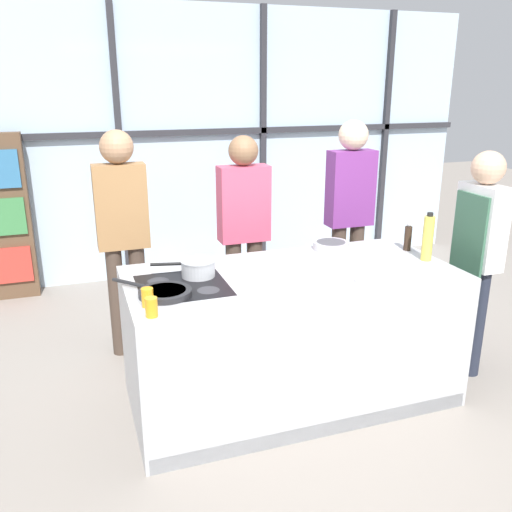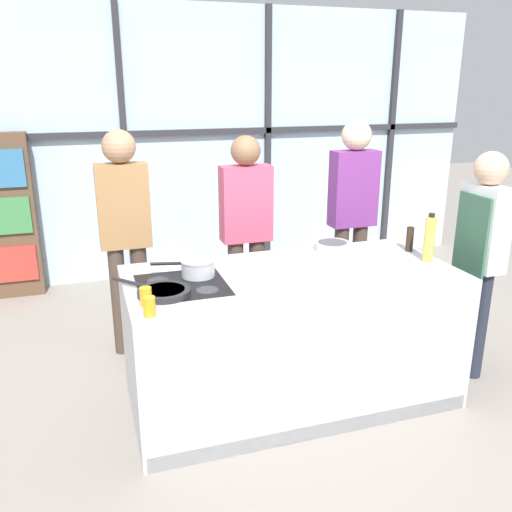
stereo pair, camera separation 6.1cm
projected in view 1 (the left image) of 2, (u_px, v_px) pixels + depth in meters
ground_plane at (290, 395)px, 3.70m from camera, size 18.00×18.00×0.00m
back_window_wall at (193, 145)px, 5.74m from camera, size 6.40×0.10×2.80m
bookshelf at (4, 218)px, 5.16m from camera, size 0.48×0.19×1.60m
demo_island at (291, 336)px, 3.56m from camera, size 2.09×0.98×0.89m
chef at (477, 248)px, 3.77m from camera, size 0.23×0.36×1.61m
spectator_far_left at (123, 227)px, 4.00m from camera, size 0.38×0.24×1.72m
spectator_center_left at (244, 225)px, 4.31m from camera, size 0.40×0.23×1.66m
spectator_center_right at (350, 208)px, 4.58m from camera, size 0.39×0.25×1.75m
frying_pan at (164, 292)px, 3.05m from camera, size 0.42×0.45×0.04m
saucepan at (198, 268)px, 3.34m from camera, size 0.39×0.22×0.10m
white_plate at (378, 280)px, 3.26m from camera, size 0.28×0.28×0.01m
mixing_bowl at (331, 245)px, 3.88m from camera, size 0.25×0.25×0.06m
oil_bottle at (428, 238)px, 3.61m from camera, size 0.07×0.07×0.33m
pepper_grinder at (408, 238)px, 3.85m from camera, size 0.05×0.05×0.20m
juice_glass_near at (151, 307)px, 2.76m from camera, size 0.06×0.06×0.10m
juice_glass_far at (147, 297)px, 2.89m from camera, size 0.06×0.06×0.10m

